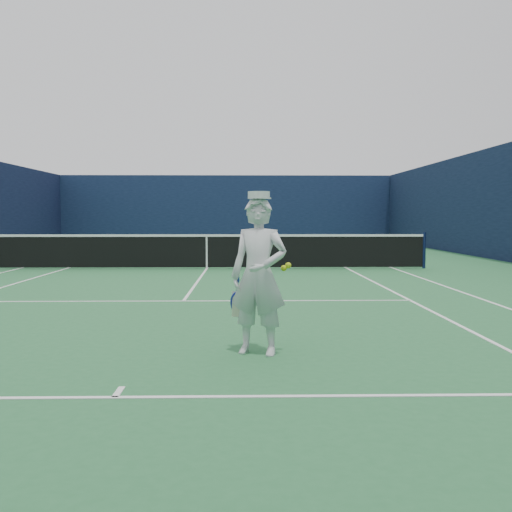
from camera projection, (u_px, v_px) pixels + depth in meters
The scene contains 5 objects.
ground at pixel (207, 269), 16.67m from camera, with size 80.00×80.00×0.00m, color #276838.
court_markings at pixel (207, 269), 16.67m from camera, with size 11.03×23.83×0.01m.
windscreen_fence at pixel (206, 200), 16.53m from camera, with size 20.12×36.12×4.00m.
tennis_net at pixel (207, 250), 16.63m from camera, with size 12.88×0.09×1.07m.
tennis_player at pixel (259, 275), 6.30m from camera, with size 0.74×0.67×1.80m.
Camera 1 is at (1.10, -16.62, 1.53)m, focal length 40.00 mm.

